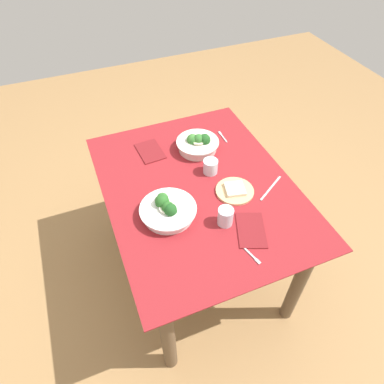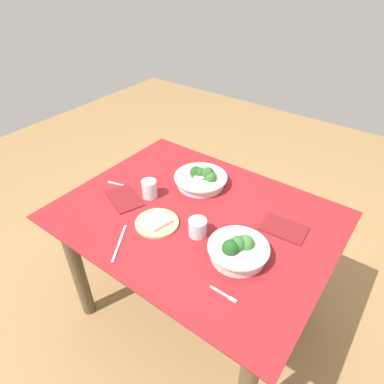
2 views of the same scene
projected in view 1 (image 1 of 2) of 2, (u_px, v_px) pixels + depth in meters
ground_plane at (197, 265)px, 2.26m from camera, size 6.00×6.00×0.00m
dining_table at (199, 203)px, 1.82m from camera, size 1.21×0.93×0.73m
broccoli_bowl_far at (198, 144)px, 1.91m from camera, size 0.24×0.24×0.10m
broccoli_bowl_near at (168, 210)px, 1.57m from camera, size 0.27×0.27×0.10m
bread_side_plate at (235, 190)px, 1.70m from camera, size 0.19×0.19×0.03m
water_glass_center at (225, 216)px, 1.54m from camera, size 0.07×0.07×0.09m
water_glass_side at (210, 166)px, 1.78m from camera, size 0.08×0.08×0.08m
fork_by_far_bowl at (222, 136)px, 2.02m from camera, size 0.11×0.01×0.00m
fork_by_near_bowl at (253, 257)px, 1.44m from camera, size 0.10×0.03×0.00m
table_knife_left at (271, 188)px, 1.72m from camera, size 0.12×0.18×0.00m
napkin_folded_upper at (251, 230)px, 1.53m from camera, size 0.23×0.19×0.01m
napkin_folded_lower at (150, 151)px, 1.92m from camera, size 0.20×0.14×0.01m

